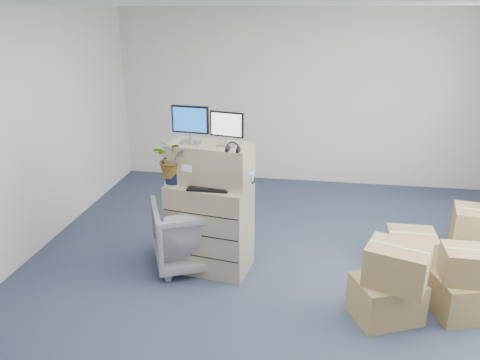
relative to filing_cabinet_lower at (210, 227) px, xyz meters
name	(u,v)px	position (x,y,z in m)	size (l,w,h in m)	color
ground	(282,297)	(0.85, -0.46, -0.50)	(7.00, 7.00, 0.00)	#232F3F
wall_back	(302,98)	(0.85, 3.05, 0.90)	(6.00, 0.02, 2.80)	#BDB9B3
filing_cabinet_lower	(210,227)	(0.00, 0.00, 0.00)	(0.86, 0.53, 1.01)	gray
filing_cabinet_upper	(210,164)	(0.01, 0.05, 0.72)	(0.86, 0.43, 0.43)	gray
monitor_left	(190,122)	(-0.19, 0.04, 1.16)	(0.40, 0.17, 0.40)	#99999E
monitor_right	(227,127)	(0.20, 0.00, 1.14)	(0.36, 0.18, 0.36)	#99999E
headphones	(233,148)	(0.29, -0.19, 0.97)	(0.14, 0.14, 0.01)	black
keyboard	(208,188)	(0.03, -0.15, 0.51)	(0.43, 0.18, 0.02)	black
mouse	(232,190)	(0.28, -0.17, 0.52)	(0.08, 0.05, 0.03)	silver
water_bottle	(215,172)	(0.06, 0.04, 0.63)	(0.07, 0.07, 0.25)	gray
phone_dock	(208,178)	(-0.02, 0.06, 0.55)	(0.07, 0.06, 0.14)	silver
external_drive	(243,180)	(0.35, 0.10, 0.53)	(0.21, 0.15, 0.06)	black
tissue_box	(243,176)	(0.36, 0.03, 0.61)	(0.23, 0.11, 0.08)	#3F76D9
potted_plant	(173,164)	(-0.37, -0.06, 0.73)	(0.44, 0.47, 0.40)	#8CA888
office_chair	(190,230)	(-0.24, 0.06, -0.09)	(0.80, 0.75, 0.83)	slate
cardboard_boxes	(443,260)	(2.47, 0.03, -0.21)	(2.11, 2.15, 0.78)	olive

